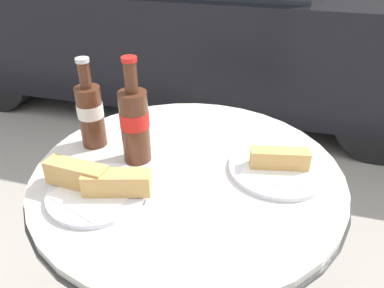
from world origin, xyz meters
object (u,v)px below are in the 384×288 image
at_px(bistro_table, 188,228).
at_px(parked_car, 190,8).
at_px(lunch_plate_near, 278,166).
at_px(lunch_plate_far, 97,185).
at_px(cola_bottle_left, 91,113).
at_px(cola_bottle_right, 135,122).

xyz_separation_m(bistro_table, parked_car, (-0.61, 2.21, 0.09)).
bearing_deg(parked_car, bistro_table, -74.58).
relative_size(lunch_plate_near, parked_car, 0.05).
bearing_deg(lunch_plate_near, bistro_table, -165.95).
height_order(lunch_plate_far, parked_car, parked_car).
distance_m(lunch_plate_far, parked_car, 2.40).
height_order(bistro_table, parked_car, parked_car).
relative_size(cola_bottle_left, lunch_plate_near, 1.00).
bearing_deg(lunch_plate_near, cola_bottle_left, -179.56).
bearing_deg(lunch_plate_near, cola_bottle_right, -173.38).
distance_m(bistro_table, lunch_plate_near, 0.30).
height_order(lunch_plate_near, parked_car, parked_car).
relative_size(cola_bottle_left, parked_car, 0.05).
xyz_separation_m(lunch_plate_near, lunch_plate_far, (-0.37, -0.19, 0.01)).
bearing_deg(bistro_table, cola_bottle_right, 174.68).
xyz_separation_m(bistro_table, cola_bottle_right, (-0.13, 0.01, 0.29)).
xyz_separation_m(cola_bottle_left, cola_bottle_right, (0.14, -0.04, 0.01)).
distance_m(cola_bottle_right, lunch_plate_near, 0.36).
bearing_deg(lunch_plate_far, cola_bottle_right, 78.58).
bearing_deg(lunch_plate_far, parked_car, 100.73).
height_order(cola_bottle_left, lunch_plate_near, cola_bottle_left).
distance_m(cola_bottle_right, lunch_plate_far, 0.17).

